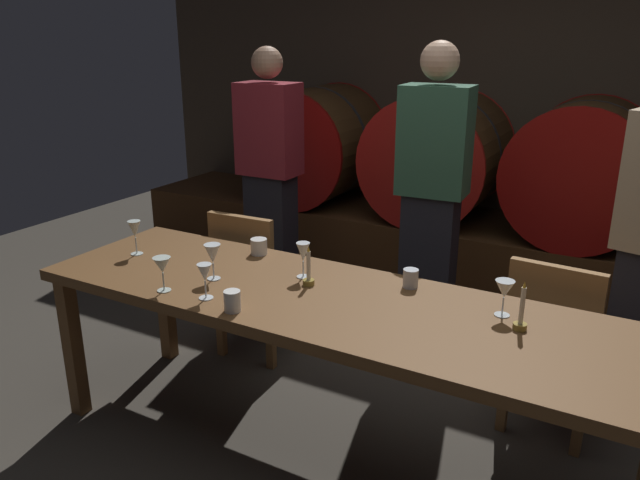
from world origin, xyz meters
TOP-DOWN VIEW (x-y plane):
  - ground_plane at (0.00, 0.00)m, footprint 8.71×8.71m
  - back_wall at (0.00, 2.69)m, footprint 6.70×0.24m
  - barrel_shelf at (0.00, 2.14)m, footprint 6.03×0.90m
  - wine_barrel_far_left at (-1.56, 2.14)m, footprint 0.94×0.90m
  - wine_barrel_center_left at (-0.51, 2.14)m, footprint 0.94×0.90m
  - wine_barrel_center_right at (0.50, 2.14)m, footprint 0.94×0.90m
  - dining_table at (-0.15, -0.20)m, footprint 2.66×0.77m
  - chair_left at (-0.98, 0.40)m, footprint 0.42×0.42m
  - chair_right at (0.65, 0.45)m, footprint 0.43×0.43m
  - guest_left at (-1.26, 1.01)m, footprint 0.38×0.25m
  - guest_center at (-0.16, 1.01)m, footprint 0.40×0.27m
  - candle_left at (-0.30, -0.12)m, footprint 0.05×0.05m
  - candle_right at (0.59, -0.11)m, footprint 0.05×0.05m
  - wine_glass_far_left at (-1.24, -0.20)m, footprint 0.06×0.06m
  - wine_glass_left at (-0.81, -0.48)m, footprint 0.08×0.08m
  - wine_glass_center_left at (-0.71, -0.27)m, footprint 0.07×0.07m
  - wine_glass_center_right at (-0.60, -0.45)m, footprint 0.06×0.06m
  - wine_glass_right at (-0.37, -0.06)m, footprint 0.06×0.06m
  - wine_glass_far_right at (0.51, -0.02)m, footprint 0.07×0.07m
  - cup_left at (-0.72, 0.10)m, footprint 0.08×0.08m
  - cup_center at (-0.43, -0.50)m, footprint 0.07×0.07m
  - cup_right at (0.09, 0.07)m, footprint 0.07×0.07m

SIDE VIEW (x-z plane):
  - ground_plane at x=0.00m, z-range 0.00..0.00m
  - barrel_shelf at x=0.00m, z-range 0.00..0.47m
  - chair_left at x=-0.98m, z-range 0.05..0.93m
  - chair_right at x=0.65m, z-range 0.05..0.93m
  - dining_table at x=-0.15m, z-range 0.31..1.09m
  - cup_left at x=-0.72m, z-range 0.77..0.85m
  - cup_right at x=0.09m, z-range 0.77..0.85m
  - cup_center at x=-0.43m, z-range 0.77..0.86m
  - candle_left at x=-0.30m, z-range 0.73..0.91m
  - candle_right at x=0.59m, z-range 0.73..0.92m
  - wine_glass_far_right at x=0.51m, z-range 0.80..0.95m
  - wine_glass_center_right at x=-0.60m, z-range 0.80..0.95m
  - wine_glass_left at x=-0.81m, z-range 0.81..0.96m
  - wine_glass_right at x=-0.37m, z-range 0.80..0.97m
  - wine_glass_center_left at x=-0.71m, z-range 0.81..0.97m
  - guest_left at x=-1.26m, z-range 0.02..1.76m
  - wine_glass_far_left at x=-1.24m, z-range 0.81..0.98m
  - guest_center at x=-0.16m, z-range 0.03..1.80m
  - wine_barrel_far_left at x=-1.56m, z-range 0.47..1.40m
  - wine_barrel_center_left at x=-0.51m, z-range 0.47..1.40m
  - wine_barrel_center_right at x=0.50m, z-range 0.47..1.40m
  - back_wall at x=0.00m, z-range 0.00..2.88m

